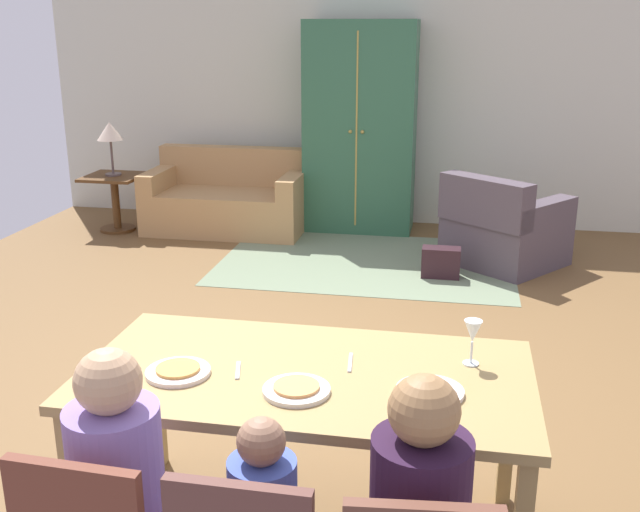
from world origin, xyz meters
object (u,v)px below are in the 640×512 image
(dining_table, at_px, (307,388))
(plate_near_woman, at_px, (430,392))
(armoire, at_px, (360,128))
(couch, at_px, (228,201))
(table_lamp, at_px, (110,133))
(plate_near_man, at_px, (178,372))
(side_table, at_px, (115,195))
(wine_glass, at_px, (473,333))
(armchair, at_px, (503,230))
(handbag, at_px, (441,263))
(person_man, at_px, (126,511))
(plate_near_child, at_px, (296,390))

(dining_table, distance_m, plate_near_woman, 0.50)
(plate_near_woman, bearing_deg, armoire, 100.61)
(dining_table, bearing_deg, plate_near_woman, -11.76)
(plate_near_woman, distance_m, armoire, 5.12)
(couch, relative_size, table_lamp, 2.97)
(plate_near_man, height_order, side_table, plate_near_man)
(armoire, height_order, table_lamp, armoire)
(plate_near_man, relative_size, wine_glass, 1.34)
(side_table, relative_size, table_lamp, 1.07)
(armchair, xyz_separation_m, armoire, (-1.41, 0.99, 0.73))
(dining_table, height_order, handbag, dining_table)
(handbag, bearing_deg, wine_glass, -86.66)
(couch, xyz_separation_m, armoire, (1.33, 0.29, 0.75))
(armoire, bearing_deg, wine_glass, -77.06)
(armoire, relative_size, side_table, 3.62)
(dining_table, relative_size, plate_near_woman, 6.99)
(plate_near_man, xyz_separation_m, wine_glass, (1.11, 0.30, 0.12))
(plate_near_woman, height_order, couch, couch)
(table_lamp, xyz_separation_m, handbag, (3.35, -0.90, -0.88))
(couch, bearing_deg, person_man, -75.99)
(wine_glass, relative_size, couch, 0.12)
(wine_glass, height_order, table_lamp, table_lamp)
(handbag, bearing_deg, table_lamp, 164.98)
(plate_near_man, distance_m, side_table, 5.12)
(handbag, bearing_deg, plate_near_child, -96.83)
(handbag, bearing_deg, person_man, -102.58)
(side_table, distance_m, table_lamp, 0.63)
(plate_near_woman, relative_size, side_table, 0.43)
(armoire, height_order, handbag, armoire)
(armchair, height_order, table_lamp, table_lamp)
(person_man, height_order, table_lamp, table_lamp)
(side_table, xyz_separation_m, table_lamp, (0.00, 0.00, 0.63))
(plate_near_child, distance_m, armoire, 5.13)
(dining_table, xyz_separation_m, plate_near_child, (-0.00, -0.18, 0.08))
(plate_near_child, bearing_deg, plate_near_man, 172.88)
(person_man, relative_size, armoire, 0.53)
(couch, bearing_deg, handbag, -27.45)
(plate_near_woman, height_order, person_man, person_man)
(couch, bearing_deg, armoire, 12.44)
(dining_table, relative_size, side_table, 3.01)
(person_man, relative_size, side_table, 1.91)
(plate_near_woman, height_order, armchair, armchair)
(person_man, relative_size, handbag, 3.47)
(plate_near_child, height_order, side_table, plate_near_child)
(person_man, bearing_deg, dining_table, 52.97)
(armoire, bearing_deg, dining_table, -84.66)
(dining_table, distance_m, table_lamp, 5.26)
(plate_near_man, distance_m, armoire, 5.05)
(wine_glass, height_order, couch, wine_glass)
(wine_glass, xyz_separation_m, couch, (-2.42, 4.45, -0.59))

